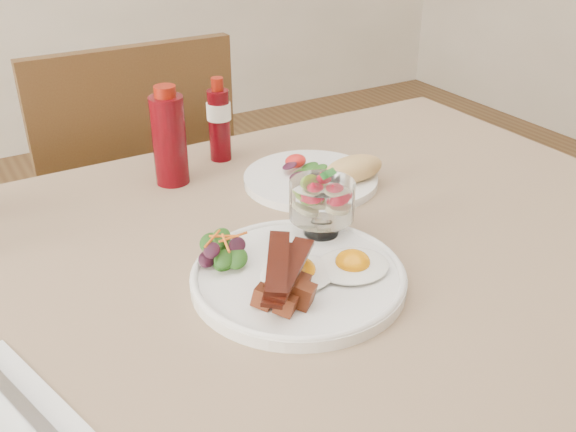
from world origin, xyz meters
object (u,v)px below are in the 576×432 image
Objects in this scene: chair_far at (133,210)px; hot_sauce_bottle at (219,121)px; main_plate at (298,278)px; second_plate at (321,176)px; table at (269,308)px; ketchup_bottle at (169,139)px; fruit_cup at (322,201)px.

hot_sauce_bottle is at bearing -73.85° from chair_far.
main_plate is 1.22× the size of second_plate.
second_plate is (0.19, 0.16, 0.10)m from table.
main_plate is at bearing -88.17° from table.
ketchup_bottle reaches higher than second_plate.
main_plate reaches higher than table.
fruit_cup is at bearing -91.17° from hot_sauce_bottle.
fruit_cup is at bearing 41.32° from main_plate.
main_plate is at bearing -138.68° from fruit_cup.
second_plate is at bearing 51.35° from main_plate.
main_plate is 0.12m from fruit_cup.
chair_far is 0.48m from ketchup_bottle.
chair_far is (0.00, 0.66, -0.14)m from table.
hot_sauce_bottle reaches higher than table.
fruit_cup is (0.08, 0.07, 0.06)m from main_plate.
chair_far reaches higher than hot_sauce_bottle.
chair_far is 0.73m from fruit_cup.
hot_sauce_bottle is at bearing 23.19° from ketchup_bottle.
second_plate is at bearing 39.96° from table.
hot_sauce_bottle is (0.09, -0.32, 0.30)m from chair_far.
fruit_cup is (0.08, -0.00, 0.16)m from table.
main_plate is at bearing -86.12° from ketchup_bottle.
chair_far is at bearing 86.42° from ketchup_bottle.
chair_far is 9.92× the size of fruit_cup.
second_plate is (0.19, 0.24, 0.01)m from main_plate.
chair_far is at bearing 90.19° from main_plate.
chair_far is at bearing 106.15° from hot_sauce_bottle.
main_plate is (0.00, -0.08, 0.10)m from table.
table is 0.12m from main_plate.
table is at bearing -104.83° from hot_sauce_bottle.
hot_sauce_bottle is (-0.10, 0.19, 0.06)m from second_plate.
table is 0.34m from ketchup_bottle.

